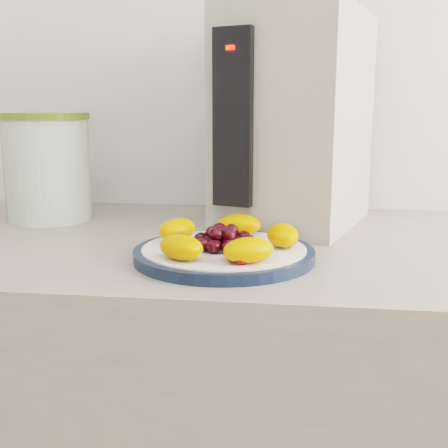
# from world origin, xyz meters

# --- Properties ---
(wall_back) EXTENTS (3.50, 0.02, 2.60)m
(wall_back) POSITION_xyz_m (0.00, 1.51, 1.30)
(wall_back) COLOR silver
(wall_back) RESTS_ON floor
(plate_rim) EXTENTS (0.25, 0.25, 0.01)m
(plate_rim) POSITION_xyz_m (0.12, 1.07, 0.91)
(plate_rim) COLOR #121E35
(plate_rim) RESTS_ON counter
(plate_face) EXTENTS (0.23, 0.23, 0.02)m
(plate_face) POSITION_xyz_m (0.12, 1.07, 0.91)
(plate_face) COLOR white
(plate_face) RESTS_ON counter
(canister) EXTENTS (0.20, 0.20, 0.18)m
(canister) POSITION_xyz_m (-0.24, 1.31, 0.99)
(canister) COLOR #345F1A
(canister) RESTS_ON counter
(canister_lid) EXTENTS (0.21, 0.21, 0.01)m
(canister_lid) POSITION_xyz_m (-0.24, 1.31, 1.09)
(canister_lid) COLOR #5A6A1F
(canister_lid) RESTS_ON canister
(appliance_body) EXTENTS (0.29, 0.34, 0.37)m
(appliance_body) POSITION_xyz_m (0.21, 1.33, 1.08)
(appliance_body) COLOR #AEA698
(appliance_body) RESTS_ON counter
(appliance_panel) EXTENTS (0.07, 0.04, 0.27)m
(appliance_panel) POSITION_xyz_m (0.11, 1.21, 1.09)
(appliance_panel) COLOR black
(appliance_panel) RESTS_ON appliance_body
(appliance_led) EXTENTS (0.01, 0.01, 0.01)m
(appliance_led) POSITION_xyz_m (0.11, 1.19, 1.19)
(appliance_led) COLOR #FF0C05
(appliance_led) RESTS_ON appliance_panel
(fruit_plate) EXTENTS (0.21, 0.21, 0.03)m
(fruit_plate) POSITION_xyz_m (0.12, 1.07, 0.93)
(fruit_plate) COLOR orange
(fruit_plate) RESTS_ON plate_face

